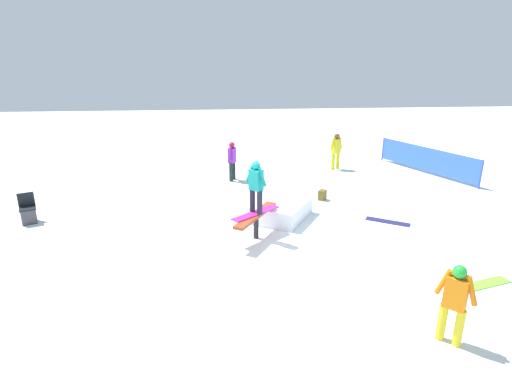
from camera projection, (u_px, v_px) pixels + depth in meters
ground_plane at (256, 238)px, 10.77m from camera, size 60.00×60.00×0.00m
rail_feature at (256, 218)px, 10.58m from camera, size 1.89×1.31×0.71m
snow_kicker_ramp at (280, 210)px, 12.08m from camera, size 2.32×2.22×0.52m
main_rider_on_rail at (256, 188)px, 10.33m from camera, size 1.20×1.38×1.43m
bystander_purple at (232, 159)px, 15.71m from camera, size 0.69×0.35×1.55m
bystander_yellow at (336, 149)px, 17.34m from camera, size 0.43×0.66×1.58m
bystander_orange at (455, 300)px, 6.53m from camera, size 0.53×0.53×1.45m
loose_snowboard_navy at (388, 222)px, 11.82m from camera, size 0.92×1.21×0.02m
loose_snowboard_lime at (485, 284)px, 8.52m from camera, size 0.58×1.27×0.02m
loose_snowboard_white at (113, 197)px, 13.93m from camera, size 1.13×1.20×0.02m
folding_chair at (28, 209)px, 11.68m from camera, size 0.58×0.58×0.88m
backpack_on_snow at (322, 195)px, 13.68m from camera, size 0.37×0.35×0.34m
safety_fence at (426, 159)px, 16.83m from camera, size 4.75×1.88×1.10m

